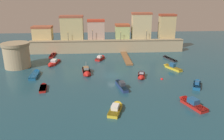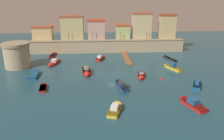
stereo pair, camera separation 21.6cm
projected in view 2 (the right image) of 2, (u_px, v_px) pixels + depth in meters
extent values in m
plane|color=#1E4756|center=(113.00, 76.00, 57.42)|extent=(140.92, 140.92, 0.00)
cube|color=tan|center=(108.00, 47.00, 79.98)|extent=(54.22, 2.13, 4.21)
cube|color=gray|center=(108.00, 40.00, 79.28)|extent=(54.22, 2.43, 0.24)
cube|color=tan|center=(43.00, 34.00, 80.13)|extent=(6.69, 4.21, 4.27)
cube|color=#9F4F35|center=(42.00, 27.00, 79.35)|extent=(6.96, 4.38, 0.70)
cube|color=tan|center=(72.00, 29.00, 80.28)|extent=(7.87, 4.27, 7.84)
cube|color=#9B4D37|center=(72.00, 16.00, 78.93)|extent=(8.18, 4.44, 0.70)
cube|color=tan|center=(96.00, 30.00, 80.92)|extent=(5.94, 3.94, 6.38)
cube|color=#B63824|center=(96.00, 20.00, 79.80)|extent=(6.18, 4.10, 0.70)
cube|color=#ACBD76|center=(123.00, 32.00, 82.01)|extent=(4.91, 4.36, 4.69)
cube|color=#A64A2C|center=(123.00, 25.00, 81.16)|extent=(5.11, 4.53, 0.70)
cube|color=tan|center=(142.00, 27.00, 81.39)|extent=(6.76, 3.44, 8.75)
cube|color=#A44F36|center=(142.00, 13.00, 79.89)|extent=(7.03, 3.58, 0.70)
cube|color=tan|center=(167.00, 27.00, 82.08)|extent=(5.59, 3.39, 8.16)
cube|color=#9C3D27|center=(168.00, 15.00, 80.68)|extent=(5.81, 3.53, 0.70)
cylinder|color=tan|center=(17.00, 57.00, 63.23)|extent=(7.01, 7.01, 6.22)
cylinder|color=gray|center=(15.00, 44.00, 62.12)|extent=(7.57, 7.57, 0.80)
cube|color=brown|center=(126.00, 58.00, 72.68)|extent=(1.97, 15.34, 0.45)
cylinder|color=brown|center=(127.00, 53.00, 78.50)|extent=(0.20, 0.20, 0.70)
cylinder|color=brown|center=(128.00, 55.00, 75.60)|extent=(0.20, 0.20, 0.70)
cylinder|color=brown|center=(129.00, 57.00, 72.70)|extent=(0.20, 0.20, 0.70)
cylinder|color=brown|center=(130.00, 60.00, 69.80)|extent=(0.20, 0.20, 0.70)
cylinder|color=brown|center=(132.00, 63.00, 66.89)|extent=(0.20, 0.20, 0.70)
cylinder|color=black|center=(68.00, 37.00, 77.90)|extent=(0.12, 0.12, 2.78)
sphere|color=#F9D172|center=(68.00, 32.00, 77.41)|extent=(0.32, 0.32, 0.32)
cylinder|color=black|center=(93.00, 35.00, 78.36)|extent=(0.12, 0.12, 3.39)
sphere|color=#F9D172|center=(93.00, 30.00, 77.78)|extent=(0.32, 0.32, 0.32)
cylinder|color=black|center=(121.00, 36.00, 79.13)|extent=(0.12, 0.12, 2.63)
sphere|color=#F9D172|center=(121.00, 32.00, 78.67)|extent=(0.32, 0.32, 0.32)
cylinder|color=black|center=(147.00, 35.00, 79.68)|extent=(0.12, 0.12, 3.02)
sphere|color=#F9D172|center=(147.00, 31.00, 79.15)|extent=(0.32, 0.32, 0.32)
cube|color=red|center=(55.00, 63.00, 67.53)|extent=(2.87, 5.91, 0.56)
cone|color=red|center=(50.00, 66.00, 64.25)|extent=(1.98, 1.70, 1.75)
cube|color=#640D09|center=(54.00, 62.00, 67.45)|extent=(2.93, 6.03, 0.08)
cube|color=silver|center=(54.00, 61.00, 67.18)|extent=(1.81, 2.14, 0.74)
cube|color=#99B7C6|center=(53.00, 61.00, 66.27)|extent=(1.32, 0.31, 0.45)
cube|color=navy|center=(122.00, 86.00, 49.65)|extent=(2.33, 6.04, 0.80)
cone|color=navy|center=(117.00, 81.00, 52.95)|extent=(1.41, 1.60, 1.16)
cube|color=#0F2130|center=(122.00, 85.00, 49.53)|extent=(2.38, 6.16, 0.08)
cube|color=#333842|center=(122.00, 83.00, 49.13)|extent=(1.33, 1.96, 0.79)
cube|color=#99B7C6|center=(121.00, 82.00, 49.94)|extent=(0.90, 0.23, 0.47)
cube|color=red|center=(194.00, 105.00, 41.21)|extent=(3.54, 5.62, 0.64)
cone|color=red|center=(181.00, 98.00, 44.07)|extent=(2.12, 1.91, 1.75)
cube|color=#60110B|center=(194.00, 104.00, 41.12)|extent=(3.61, 5.73, 0.08)
cube|color=navy|center=(193.00, 101.00, 41.19)|extent=(1.97, 2.23, 0.92)
cube|color=gold|center=(174.00, 68.00, 61.98)|extent=(3.56, 5.60, 0.67)
cone|color=gold|center=(165.00, 65.00, 64.82)|extent=(1.79, 1.82, 1.33)
cube|color=brown|center=(174.00, 67.00, 61.88)|extent=(3.63, 5.71, 0.08)
cube|color=navy|center=(173.00, 65.00, 62.06)|extent=(1.50, 1.82, 1.07)
cube|color=#99B7C6|center=(171.00, 64.00, 62.70)|extent=(0.78, 0.40, 0.64)
cube|color=red|center=(141.00, 76.00, 56.38)|extent=(2.37, 3.88, 0.69)
cone|color=red|center=(141.00, 79.00, 54.25)|extent=(1.70, 1.33, 1.50)
cube|color=#530E0C|center=(141.00, 74.00, 56.28)|extent=(2.41, 3.96, 0.08)
cube|color=#333842|center=(142.00, 73.00, 56.44)|extent=(1.35, 1.34, 0.71)
cube|color=#99B7C6|center=(141.00, 73.00, 55.91)|extent=(1.00, 0.29, 0.43)
cube|color=#333338|center=(170.00, 59.00, 71.26)|extent=(2.90, 6.05, 0.45)
cone|color=#333338|center=(164.00, 56.00, 74.47)|extent=(1.59, 1.69, 1.25)
cube|color=black|center=(170.00, 59.00, 71.20)|extent=(2.95, 6.17, 0.08)
cube|color=gold|center=(115.00, 111.00, 39.36)|extent=(3.04, 4.83, 0.65)
cone|color=gold|center=(118.00, 103.00, 41.97)|extent=(1.96, 1.71, 1.66)
cube|color=#746211|center=(115.00, 109.00, 39.27)|extent=(3.10, 4.92, 0.08)
cube|color=silver|center=(115.00, 107.00, 39.16)|extent=(1.67, 1.97, 0.78)
cube|color=#99B7C6|center=(116.00, 104.00, 39.93)|extent=(1.05, 0.39, 0.47)
cube|color=red|center=(100.00, 59.00, 71.31)|extent=(3.19, 4.36, 0.71)
cone|color=red|center=(103.00, 57.00, 73.57)|extent=(1.85, 1.68, 1.50)
cube|color=#5E0F0E|center=(100.00, 58.00, 71.21)|extent=(3.26, 4.44, 0.08)
cube|color=silver|center=(100.00, 57.00, 70.98)|extent=(1.72, 1.86, 0.68)
cylinder|color=#B2B2B7|center=(100.00, 55.00, 70.68)|extent=(0.08, 0.08, 1.70)
cube|color=red|center=(86.00, 71.00, 59.31)|extent=(2.43, 5.27, 0.85)
cone|color=red|center=(87.00, 75.00, 56.33)|extent=(1.92, 1.59, 1.77)
cube|color=#510E0E|center=(86.00, 70.00, 59.19)|extent=(2.48, 5.38, 0.08)
cube|color=olive|center=(86.00, 68.00, 59.31)|extent=(1.49, 1.88, 0.75)
cube|color=#99B7C6|center=(86.00, 69.00, 58.48)|extent=(1.17, 0.19, 0.45)
cylinder|color=#B2B2B7|center=(86.00, 66.00, 58.98)|extent=(0.08, 0.08, 2.23)
cube|color=red|center=(43.00, 88.00, 48.80)|extent=(1.80, 3.88, 0.55)
cone|color=red|center=(44.00, 84.00, 50.98)|extent=(1.39, 1.20, 1.27)
cube|color=#411109|center=(43.00, 87.00, 48.72)|extent=(1.83, 3.96, 0.08)
cube|color=#195689|center=(34.00, 75.00, 56.57)|extent=(1.82, 5.51, 0.69)
cone|color=#195689|center=(38.00, 71.00, 59.77)|extent=(1.66, 1.43, 1.63)
cube|color=#0A3040|center=(34.00, 74.00, 56.47)|extent=(1.86, 5.62, 0.08)
cube|color=red|center=(53.00, 55.00, 75.75)|extent=(1.53, 5.87, 0.52)
cone|color=red|center=(55.00, 53.00, 79.13)|extent=(1.34, 1.44, 1.30)
cube|color=#4E0F09|center=(53.00, 55.00, 75.68)|extent=(1.56, 5.99, 0.08)
cylinder|color=#B2B2B7|center=(52.00, 52.00, 75.26)|extent=(0.08, 0.08, 1.86)
cube|color=#195689|center=(197.00, 85.00, 50.13)|extent=(3.26, 4.54, 0.78)
cone|color=#195689|center=(197.00, 81.00, 52.51)|extent=(1.83, 1.72, 1.45)
cube|color=#0E2041|center=(197.00, 84.00, 50.02)|extent=(3.33, 4.63, 0.08)
cube|color=navy|center=(197.00, 83.00, 49.75)|extent=(1.40, 1.62, 0.65)
sphere|color=red|center=(162.00, 79.00, 54.82)|extent=(0.68, 0.68, 0.68)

